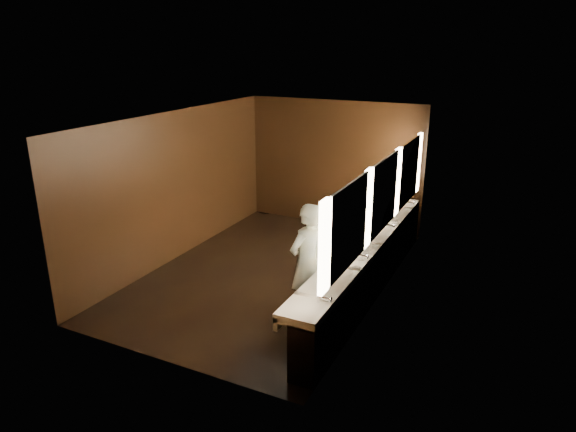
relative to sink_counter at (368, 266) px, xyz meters
The scene contains 10 objects.
floor 1.86m from the sink_counter, behind, with size 6.00×6.00×0.00m, color black.
ceiling 2.92m from the sink_counter, behind, with size 4.00×6.00×0.02m, color #2D2D2B.
wall_back 3.61m from the sink_counter, 120.87° to the left, with size 4.00×0.02×2.80m, color black.
wall_front 3.61m from the sink_counter, 120.87° to the right, with size 4.00×0.02×2.80m, color black.
wall_left 3.90m from the sink_counter, behind, with size 0.02×6.00×2.80m, color black.
wall_right 0.93m from the sink_counter, ahead, with size 0.02×6.00×2.80m, color black.
sink_counter is the anchor object (origin of this frame).
mirror_band 1.27m from the sink_counter, ahead, with size 0.06×5.03×1.15m.
person 1.34m from the sink_counter, 117.49° to the right, with size 0.66×0.43×1.81m, color #8DB2D2.
trash_bin 1.39m from the sink_counter, 99.11° to the right, with size 0.38×0.38×0.59m, color black.
Camera 1 is at (3.99, -7.47, 3.99)m, focal length 32.00 mm.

